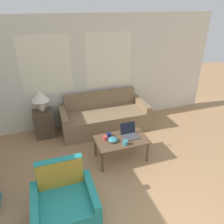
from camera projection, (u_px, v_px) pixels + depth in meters
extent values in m
cube|color=silver|center=(83.00, 73.00, 5.13)|extent=(6.77, 0.05, 2.60)
cube|color=white|center=(46.00, 66.00, 4.76)|extent=(1.10, 0.01, 1.30)
cube|color=white|center=(109.00, 61.00, 5.18)|extent=(1.10, 0.01, 1.30)
cube|color=#846B4C|center=(105.00, 120.00, 5.29)|extent=(1.79, 0.85, 0.46)
cube|color=#846B4C|center=(100.00, 107.00, 5.51)|extent=(1.79, 0.12, 0.85)
cube|color=#846B4C|center=(64.00, 124.00, 4.97)|extent=(0.14, 0.85, 0.61)
cube|color=#846B4C|center=(141.00, 112.00, 5.53)|extent=(0.14, 0.85, 0.61)
cube|color=teal|center=(66.00, 211.00, 3.04)|extent=(0.66, 0.73, 0.40)
cube|color=teal|center=(61.00, 183.00, 3.20)|extent=(0.66, 0.10, 0.86)
cube|color=teal|center=(37.00, 215.00, 2.90)|extent=(0.10, 0.73, 0.52)
cube|color=teal|center=(92.00, 200.00, 3.12)|extent=(0.10, 0.73, 0.52)
cube|color=#A87F28|center=(61.00, 180.00, 3.11)|extent=(0.64, 0.01, 0.62)
cube|color=#4C3D2D|center=(44.00, 123.00, 5.01)|extent=(0.44, 0.44, 0.61)
ellipsoid|color=beige|center=(42.00, 107.00, 4.82)|extent=(0.14, 0.14, 0.21)
cylinder|color=tan|center=(41.00, 102.00, 4.76)|extent=(0.02, 0.02, 0.06)
cone|color=white|center=(40.00, 96.00, 4.70)|extent=(0.39, 0.39, 0.23)
cube|color=brown|center=(121.00, 140.00, 4.17)|extent=(1.00, 0.60, 0.03)
cylinder|color=brown|center=(103.00, 162.00, 3.93)|extent=(0.04, 0.04, 0.43)
cylinder|color=brown|center=(148.00, 152.00, 4.19)|extent=(0.04, 0.04, 0.43)
cylinder|color=brown|center=(95.00, 147.00, 4.35)|extent=(0.04, 0.04, 0.43)
cylinder|color=brown|center=(137.00, 139.00, 4.61)|extent=(0.04, 0.04, 0.43)
cube|color=#47474C|center=(130.00, 137.00, 4.21)|extent=(0.31, 0.23, 0.02)
cube|color=black|center=(128.00, 128.00, 4.28)|extent=(0.31, 0.07, 0.22)
cylinder|color=teal|center=(125.00, 143.00, 3.98)|extent=(0.10, 0.10, 0.09)
cylinder|color=#191E4C|center=(109.00, 135.00, 4.23)|extent=(0.09, 0.09, 0.07)
cylinder|color=#B23D38|center=(105.00, 138.00, 4.13)|extent=(0.10, 0.10, 0.07)
ellipsoid|color=teal|center=(113.00, 140.00, 4.08)|extent=(0.18, 0.18, 0.08)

